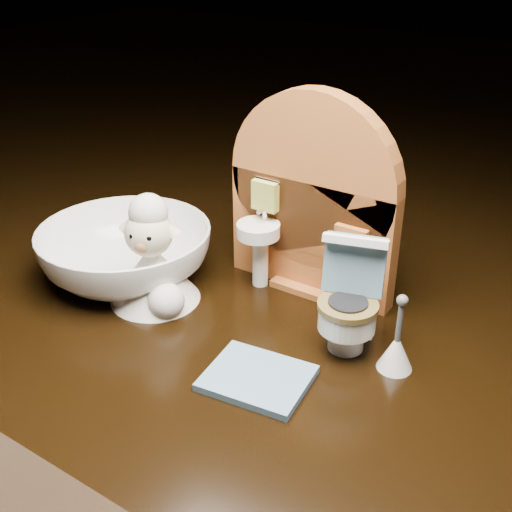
{
  "coord_description": "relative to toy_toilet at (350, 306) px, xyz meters",
  "views": [
    {
      "loc": [
        0.2,
        -0.31,
        0.25
      ],
      "look_at": [
        -0.01,
        0.01,
        0.05
      ],
      "focal_mm": 45.0,
      "sensor_mm": 36.0,
      "label": 1
    }
  ],
  "objects": [
    {
      "name": "bath_mat",
      "position": [
        -0.03,
        -0.07,
        -0.03
      ],
      "size": [
        0.07,
        0.06,
        0.0
      ],
      "primitive_type": "cube",
      "rotation": [
        0.0,
        0.0,
        0.13
      ],
      "color": "slate",
      "rests_on": "ground"
    },
    {
      "name": "backdrop_panel",
      "position": [
        -0.06,
        0.05,
        0.04
      ],
      "size": [
        0.13,
        0.05,
        0.15
      ],
      "color": "#A65926",
      "rests_on": "ground"
    },
    {
      "name": "toy_toilet",
      "position": [
        0.0,
        0.0,
        0.0
      ],
      "size": [
        0.04,
        0.05,
        0.08
      ],
      "rotation": [
        0.0,
        0.0,
        0.29
      ],
      "color": "white",
      "rests_on": "ground"
    },
    {
      "name": "plush_lamb",
      "position": [
        -0.14,
        -0.03,
        0.0
      ],
      "size": [
        0.07,
        0.07,
        0.09
      ],
      "rotation": [
        0.0,
        0.0,
        0.35
      ],
      "color": "silver",
      "rests_on": "ground"
    },
    {
      "name": "ceramic_bowl",
      "position": [
        -0.18,
        -0.02,
        -0.01
      ],
      "size": [
        0.15,
        0.15,
        0.04
      ],
      "primitive_type": "imported",
      "rotation": [
        0.0,
        0.0,
        -0.13
      ],
      "color": "white",
      "rests_on": "ground"
    },
    {
      "name": "toilet_brush",
      "position": [
        0.04,
        -0.01,
        -0.01
      ],
      "size": [
        0.02,
        0.02,
        0.05
      ],
      "color": "white",
      "rests_on": "ground"
    }
  ]
}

